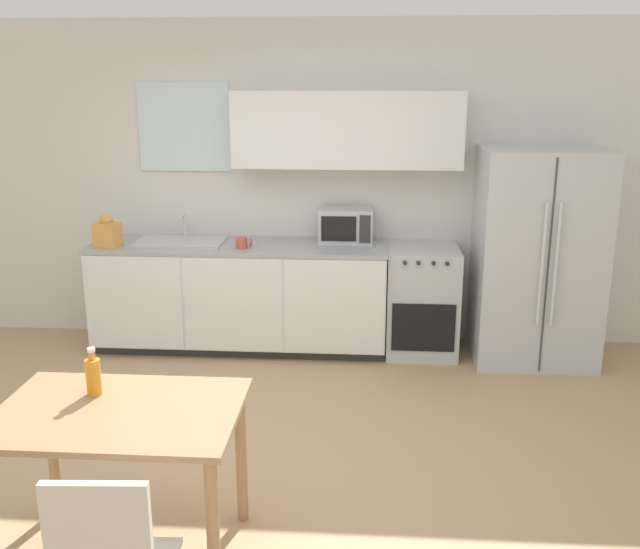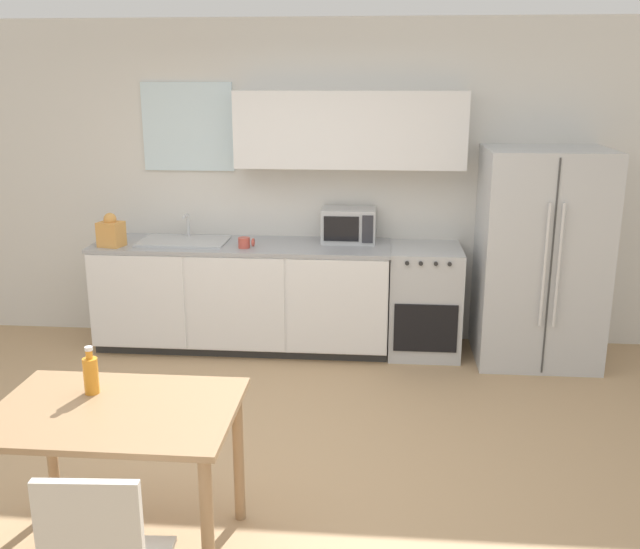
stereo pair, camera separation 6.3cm
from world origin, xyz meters
name	(u,v)px [view 2 (the right image)]	position (x,y,z in m)	size (l,w,h in m)	color
ground_plane	(238,472)	(0.00, 0.00, 0.00)	(12.00, 12.00, 0.00)	tan
wall_back	(296,175)	(0.08, 2.35, 1.43)	(12.00, 0.38, 2.70)	silver
kitchen_counter	(243,295)	(-0.34, 2.02, 0.46)	(2.46, 0.68, 0.90)	#333333
oven_range	(424,300)	(1.17, 2.03, 0.45)	(0.58, 0.64, 0.89)	#B7BABC
refrigerator	(540,257)	(2.06, 1.96, 0.85)	(0.94, 0.81, 1.71)	silver
kitchen_sink	(183,241)	(-0.84, 2.02, 0.92)	(0.72, 0.42, 0.22)	#B7BABC
microwave	(349,225)	(0.53, 2.16, 1.04)	(0.44, 0.31, 0.28)	#B7BABC
coffee_mug	(245,243)	(-0.29, 1.87, 0.95)	(0.13, 0.09, 0.08)	#BF4C3F
grocery_bag_0	(111,232)	(-1.38, 1.83, 1.02)	(0.21, 0.19, 0.28)	#DB994C
dining_table	(116,431)	(-0.40, -0.77, 0.65)	(1.11, 0.78, 0.77)	#997551
drink_bottle	(91,374)	(-0.56, -0.62, 0.87)	(0.07, 0.07, 0.24)	orange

